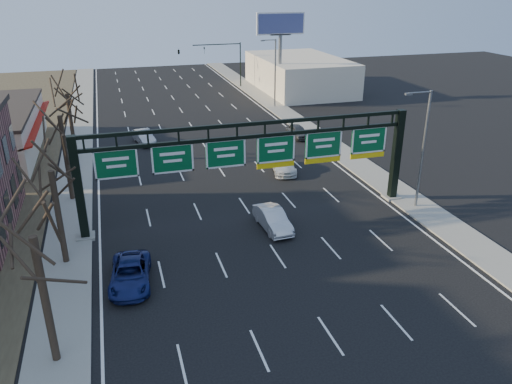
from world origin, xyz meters
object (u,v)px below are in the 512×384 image
object	(u,v)px
car_silver_sedan	(273,219)
car_white_wagon	(283,164)
sign_gantry	(253,157)
car_blue_suv	(130,274)

from	to	relation	value
car_silver_sedan	car_white_wagon	xyz separation A→B (m)	(4.47, 10.55, -0.03)
sign_gantry	car_blue_suv	size ratio (longest dim) A/B	5.11
sign_gantry	car_silver_sedan	distance (m)	4.58
car_blue_suv	car_white_wagon	bearing A→B (deg)	52.10
car_silver_sedan	car_white_wagon	size ratio (longest dim) A/B	0.92
car_blue_suv	car_silver_sedan	size ratio (longest dim) A/B	1.10
sign_gantry	car_white_wagon	distance (m)	10.55
car_blue_suv	sign_gantry	bearing A→B (deg)	41.70
car_blue_suv	car_white_wagon	world-z (taller)	car_white_wagon
sign_gantry	car_white_wagon	size ratio (longest dim) A/B	5.17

